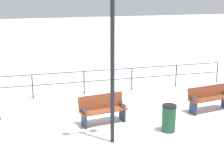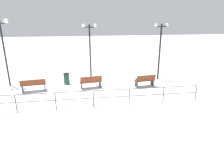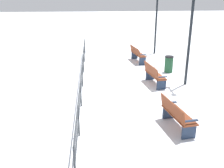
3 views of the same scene
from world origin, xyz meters
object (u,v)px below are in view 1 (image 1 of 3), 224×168
Objects in this scene: bench_third at (209,98)px; lamppost_middle at (112,36)px; bench_second at (103,109)px; trash_bin at (169,118)px.

lamppost_middle is (1.51, -3.99, 2.55)m from bench_third.
lamppost_middle is at bearing -11.73° from bench_second.
lamppost_middle is 5.19× the size of trash_bin.
bench_third is at bearing 82.49° from bench_second.
lamppost_middle is at bearing -82.35° from trash_bin.
bench_second is 3.91m from bench_third.
lamppost_middle reaches higher than bench_second.
bench_second reaches higher than bench_third.
bench_second is 0.94× the size of bench_third.
bench_second is at bearing -123.82° from trash_bin.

